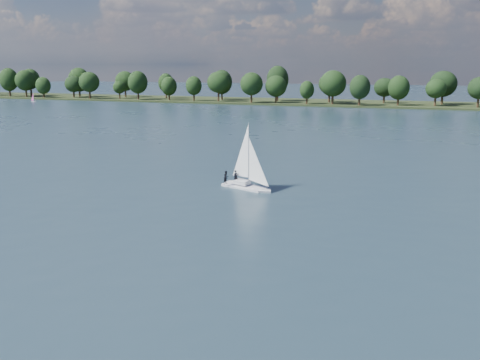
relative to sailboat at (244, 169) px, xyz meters
The scene contains 6 objects.
ground 59.66m from the sailboat, 78.27° to the left, with size 700.00×700.00×0.00m, color #233342.
far_shore 170.81m from the sailboat, 85.93° to the left, with size 660.00×40.00×1.50m, color black.
sailboat is the anchor object (origin of this frame).
dinghy_pink 202.93m from the sailboat, 137.83° to the left, with size 2.79×1.23×4.37m.
pontoon 240.21m from the sailboat, 139.79° to the left, with size 4.00×2.00×0.50m, color #545659.
treeline 166.47m from the sailboat, 87.88° to the left, with size 561.86×73.34×17.76m.
Camera 1 is at (11.53, -27.75, 17.10)m, focal length 40.00 mm.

